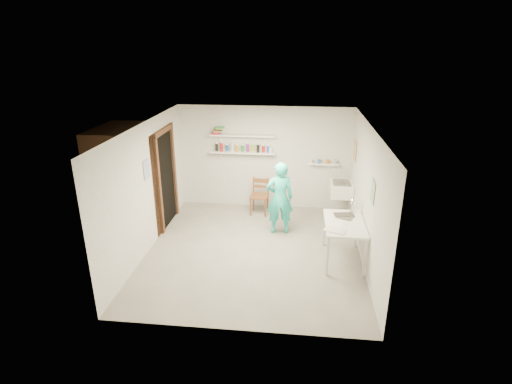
# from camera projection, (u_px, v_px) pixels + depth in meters

# --- Properties ---
(floor) EXTENTS (4.00, 4.50, 0.02)m
(floor) POSITION_uv_depth(u_px,v_px,m) (254.00, 251.00, 7.64)
(floor) COLOR slate
(floor) RESTS_ON ground
(ceiling) EXTENTS (4.00, 4.50, 0.02)m
(ceiling) POSITION_uv_depth(u_px,v_px,m) (253.00, 126.00, 6.78)
(ceiling) COLOR silver
(ceiling) RESTS_ON wall_back
(wall_back) EXTENTS (4.00, 0.02, 2.40)m
(wall_back) POSITION_uv_depth(u_px,v_px,m) (265.00, 158.00, 9.31)
(wall_back) COLOR silver
(wall_back) RESTS_ON ground
(wall_front) EXTENTS (4.00, 0.02, 2.40)m
(wall_front) POSITION_uv_depth(u_px,v_px,m) (234.00, 255.00, 5.11)
(wall_front) COLOR silver
(wall_front) RESTS_ON ground
(wall_left) EXTENTS (0.02, 4.50, 2.40)m
(wall_left) POSITION_uv_depth(u_px,v_px,m) (146.00, 188.00, 7.41)
(wall_left) COLOR silver
(wall_left) RESTS_ON ground
(wall_right) EXTENTS (0.02, 4.50, 2.40)m
(wall_right) POSITION_uv_depth(u_px,v_px,m) (367.00, 197.00, 7.01)
(wall_right) COLOR silver
(wall_right) RESTS_ON ground
(doorway_recess) EXTENTS (0.02, 0.90, 2.00)m
(doorway_recess) POSITION_uv_depth(u_px,v_px,m) (166.00, 180.00, 8.45)
(doorway_recess) COLOR black
(doorway_recess) RESTS_ON wall_left
(corridor_box) EXTENTS (1.40, 1.50, 2.10)m
(corridor_box) POSITION_uv_depth(u_px,v_px,m) (134.00, 176.00, 8.51)
(corridor_box) COLOR brown
(corridor_box) RESTS_ON ground
(door_lintel) EXTENTS (0.06, 1.05, 0.10)m
(door_lintel) POSITION_uv_depth(u_px,v_px,m) (163.00, 131.00, 8.08)
(door_lintel) COLOR brown
(door_lintel) RESTS_ON wall_left
(door_jamb_near) EXTENTS (0.06, 0.10, 2.00)m
(door_jamb_near) POSITION_uv_depth(u_px,v_px,m) (159.00, 188.00, 7.99)
(door_jamb_near) COLOR brown
(door_jamb_near) RESTS_ON ground
(door_jamb_far) EXTENTS (0.06, 0.10, 2.00)m
(door_jamb_far) POSITION_uv_depth(u_px,v_px,m) (174.00, 172.00, 8.92)
(door_jamb_far) COLOR brown
(door_jamb_far) RESTS_ON ground
(shelf_lower) EXTENTS (1.50, 0.22, 0.03)m
(shelf_lower) POSITION_uv_depth(u_px,v_px,m) (243.00, 152.00, 9.18)
(shelf_lower) COLOR white
(shelf_lower) RESTS_ON wall_back
(shelf_upper) EXTENTS (1.50, 0.22, 0.03)m
(shelf_upper) POSITION_uv_depth(u_px,v_px,m) (242.00, 135.00, 9.04)
(shelf_upper) COLOR white
(shelf_upper) RESTS_ON wall_back
(ledge_shelf) EXTENTS (0.70, 0.14, 0.03)m
(ledge_shelf) POSITION_uv_depth(u_px,v_px,m) (323.00, 164.00, 9.12)
(ledge_shelf) COLOR white
(ledge_shelf) RESTS_ON wall_back
(poster_left) EXTENTS (0.01, 0.28, 0.36)m
(poster_left) POSITION_uv_depth(u_px,v_px,m) (147.00, 169.00, 7.33)
(poster_left) COLOR #334C7F
(poster_left) RESTS_ON wall_left
(poster_right_a) EXTENTS (0.01, 0.34, 0.42)m
(poster_right_a) POSITION_uv_depth(u_px,v_px,m) (355.00, 151.00, 8.55)
(poster_right_a) COLOR #995933
(poster_right_a) RESTS_ON wall_right
(poster_right_b) EXTENTS (0.01, 0.30, 0.38)m
(poster_right_b) POSITION_uv_depth(u_px,v_px,m) (373.00, 192.00, 6.39)
(poster_right_b) COLOR #3F724C
(poster_right_b) RESTS_ON wall_right
(belfast_sink) EXTENTS (0.48, 0.60, 0.30)m
(belfast_sink) POSITION_uv_depth(u_px,v_px,m) (341.00, 189.00, 8.79)
(belfast_sink) COLOR white
(belfast_sink) RESTS_ON wall_right
(man) EXTENTS (0.61, 0.46, 1.53)m
(man) POSITION_uv_depth(u_px,v_px,m) (280.00, 198.00, 8.10)
(man) COLOR #26C1B0
(man) RESTS_ON ground
(wall_clock) EXTENTS (0.28, 0.08, 0.27)m
(wall_clock) POSITION_uv_depth(u_px,v_px,m) (282.00, 183.00, 8.21)
(wall_clock) COLOR beige
(wall_clock) RESTS_ON man
(wooden_chair) EXTENTS (0.43, 0.41, 0.85)m
(wooden_chair) POSITION_uv_depth(u_px,v_px,m) (259.00, 196.00, 9.13)
(wooden_chair) COLOR brown
(wooden_chair) RESTS_ON ground
(work_table) EXTENTS (0.69, 1.15, 0.77)m
(work_table) POSITION_uv_depth(u_px,v_px,m) (343.00, 242.00, 7.16)
(work_table) COLOR silver
(work_table) RESTS_ON ground
(desk_lamp) EXTENTS (0.14, 0.14, 0.14)m
(desk_lamp) POSITION_uv_depth(u_px,v_px,m) (354.00, 201.00, 7.35)
(desk_lamp) COLOR white
(desk_lamp) RESTS_ON work_table
(spray_cans) EXTENTS (1.34, 0.06, 0.17)m
(spray_cans) POSITION_uv_depth(u_px,v_px,m) (242.00, 148.00, 9.15)
(spray_cans) COLOR black
(spray_cans) RESTS_ON shelf_lower
(book_stack) EXTENTS (0.28, 0.14, 0.17)m
(book_stack) POSITION_uv_depth(u_px,v_px,m) (218.00, 130.00, 9.06)
(book_stack) COLOR red
(book_stack) RESTS_ON shelf_upper
(ledge_pots) EXTENTS (0.48, 0.07, 0.09)m
(ledge_pots) POSITION_uv_depth(u_px,v_px,m) (323.00, 161.00, 9.09)
(ledge_pots) COLOR silver
(ledge_pots) RESTS_ON ledge_shelf
(papers) EXTENTS (0.30, 0.22, 0.02)m
(papers) POSITION_uv_depth(u_px,v_px,m) (345.00, 222.00, 7.02)
(papers) COLOR silver
(papers) RESTS_ON work_table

